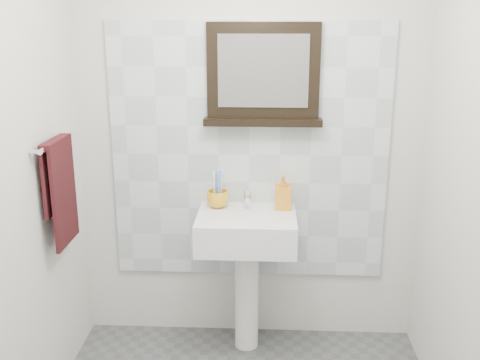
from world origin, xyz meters
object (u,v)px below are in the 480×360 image
(toothbrush_cup, at_px, (218,199))
(framed_mirror, at_px, (263,77))
(soap_dispenser, at_px, (283,192))
(hand_towel, at_px, (60,184))
(pedestal_sink, at_px, (247,244))

(toothbrush_cup, bearing_deg, framed_mirror, 17.68)
(soap_dispenser, bearing_deg, framed_mirror, 144.31)
(toothbrush_cup, relative_size, hand_towel, 0.23)
(framed_mirror, relative_size, hand_towel, 1.20)
(framed_mirror, bearing_deg, toothbrush_cup, -162.32)
(framed_mirror, height_order, hand_towel, framed_mirror)
(toothbrush_cup, height_order, framed_mirror, framed_mirror)
(pedestal_sink, relative_size, framed_mirror, 1.45)
(pedestal_sink, distance_m, toothbrush_cup, 0.31)
(toothbrush_cup, xyz_separation_m, soap_dispenser, (0.37, -0.00, 0.05))
(pedestal_sink, height_order, hand_towel, hand_towel)
(soap_dispenser, relative_size, framed_mirror, 0.30)
(pedestal_sink, bearing_deg, hand_towel, -163.31)
(toothbrush_cup, relative_size, soap_dispenser, 0.63)
(soap_dispenser, relative_size, hand_towel, 0.36)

